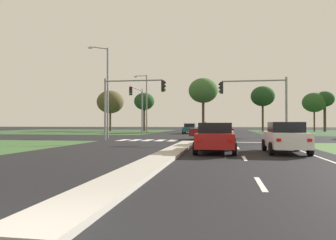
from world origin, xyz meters
TOP-DOWN VIEW (x-y plane):
  - ground_plane at (0.00, 30.00)m, footprint 200.00×200.00m
  - grass_verge_far_left at (-25.50, 54.50)m, footprint 35.00×35.00m
  - median_island_near at (0.00, 11.00)m, footprint 1.20×22.00m
  - median_island_far at (0.00, 55.00)m, footprint 1.20×36.00m
  - lane_dash_near at (3.50, 4.85)m, footprint 0.14×2.00m
  - lane_dash_second at (3.50, 10.85)m, footprint 0.14×2.00m
  - lane_dash_third at (3.50, 16.85)m, footprint 0.14×2.00m
  - lane_dash_fourth at (3.50, 22.85)m, footprint 0.14×2.00m
  - edge_line_right at (6.85, 12.00)m, footprint 0.14×24.00m
  - stop_bar_near at (3.80, 23.00)m, footprint 6.40×0.50m
  - crosswalk_bar_near at (-6.40, 24.80)m, footprint 0.70×2.80m
  - crosswalk_bar_second at (-5.25, 24.80)m, footprint 0.70×2.80m
  - crosswalk_bar_third at (-4.10, 24.80)m, footprint 0.70×2.80m
  - crosswalk_bar_fourth at (-2.95, 24.80)m, footprint 0.70×2.80m
  - crosswalk_bar_fifth at (-1.80, 24.80)m, footprint 0.70×2.80m
  - car_silver_near at (2.38, 18.76)m, footprint 1.99×4.36m
  - car_maroon_second at (1.49, 27.70)m, footprint 4.19×2.06m
  - car_white_third at (5.75, 13.83)m, footprint 1.97×4.28m
  - car_red_fifth at (2.19, 13.46)m, footprint 2.08×4.52m
  - car_teal_sixth at (-2.21, 44.06)m, footprint 1.96×4.43m
  - traffic_signal_far_left at (-7.60, 34.63)m, footprint 0.32×5.53m
  - traffic_signal_near_right at (5.53, 23.40)m, footprint 5.46×0.32m
  - traffic_signal_near_left at (-5.55, 23.40)m, footprint 5.51×0.32m
  - street_lamp_second at (-9.02, 27.41)m, footprint 1.71×1.48m
  - street_lamp_third at (-9.07, 44.50)m, footprint 2.18×0.34m
  - pedestrian_at_median at (0.28, 40.82)m, footprint 0.34×0.34m
  - treeline_near at (-19.94, 59.02)m, footprint 5.45×5.45m
  - treeline_second at (-12.49, 57.52)m, footprint 3.95×3.95m
  - treeline_third at (-0.92, 55.61)m, footprint 5.34×5.34m
  - treeline_fourth at (9.83, 57.50)m, footprint 4.32×4.32m
  - treeline_fifth at (19.41, 60.16)m, footprint 4.30×4.30m
  - treeline_sixth at (21.26, 60.17)m, footprint 3.40×3.40m

SIDE VIEW (x-z plane):
  - ground_plane at x=0.00m, z-range 0.00..0.00m
  - grass_verge_far_left at x=-25.50m, z-range 0.00..0.01m
  - lane_dash_near at x=3.50m, z-range 0.00..0.01m
  - lane_dash_second at x=3.50m, z-range 0.00..0.01m
  - lane_dash_third at x=3.50m, z-range 0.00..0.01m
  - lane_dash_fourth at x=3.50m, z-range 0.00..0.01m
  - edge_line_right at x=6.85m, z-range 0.00..0.01m
  - stop_bar_near at x=3.80m, z-range 0.00..0.01m
  - crosswalk_bar_near at x=-6.40m, z-range 0.00..0.01m
  - crosswalk_bar_second at x=-5.25m, z-range 0.00..0.01m
  - crosswalk_bar_third at x=-4.10m, z-range 0.00..0.01m
  - crosswalk_bar_fourth at x=-2.95m, z-range 0.00..0.01m
  - crosswalk_bar_fifth at x=-1.80m, z-range 0.00..0.01m
  - median_island_near at x=0.00m, z-range 0.00..0.14m
  - median_island_far at x=0.00m, z-range 0.00..0.14m
  - car_teal_sixth at x=-2.21m, z-range 0.02..1.53m
  - car_silver_near at x=2.38m, z-range 0.02..1.56m
  - car_maroon_second at x=1.49m, z-range 0.02..1.57m
  - car_red_fifth at x=2.19m, z-range 0.02..1.58m
  - car_white_third at x=5.75m, z-range 0.01..1.61m
  - pedestrian_at_median at x=0.28m, z-range 0.32..2.00m
  - traffic_signal_near_right at x=5.53m, z-range 1.05..6.30m
  - traffic_signal_near_left at x=-5.55m, z-range 1.09..6.57m
  - traffic_signal_far_left at x=-7.60m, z-range 1.16..7.10m
  - street_lamp_third at x=-9.07m, z-range 0.52..9.45m
  - street_lamp_second at x=-9.02m, z-range 0.53..9.69m
  - treeline_fifth at x=19.41m, z-range 1.79..9.05m
  - treeline_second at x=-12.49m, z-range 2.02..9.51m
  - treeline_near at x=-19.94m, z-range 1.76..9.96m
  - treeline_sixth at x=21.26m, z-range 2.19..9.68m
  - treeline_fourth at x=9.83m, z-range 2.29..10.64m
  - treeline_third at x=-0.92m, z-range 2.59..12.41m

